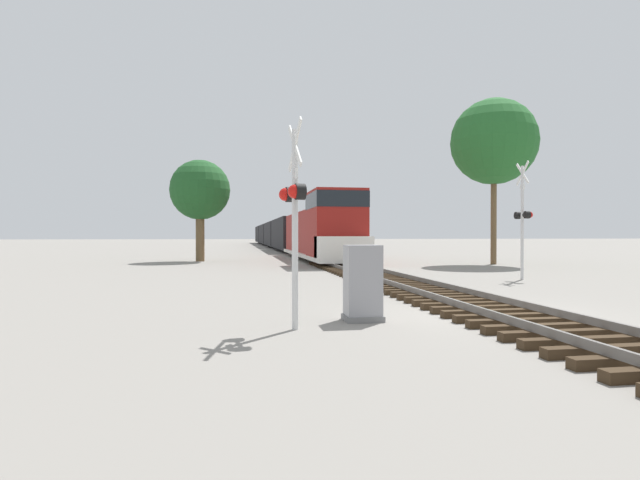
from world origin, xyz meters
TOP-DOWN VIEW (x-y plane):
  - ground_plane at (0.00, 0.00)m, footprint 400.00×400.00m
  - rail_track_bed at (0.00, -0.00)m, footprint 2.60×160.00m
  - freight_train at (0.00, 57.93)m, footprint 2.96×88.26m
  - crossing_signal_near at (-4.62, -1.05)m, footprint 0.44×1.01m
  - crossing_signal_far at (5.69, 7.93)m, footprint 0.34×1.00m
  - relay_cabinet at (-3.07, -0.31)m, footprint 0.80×0.65m
  - tree_far_right at (9.87, 17.83)m, footprint 5.23×5.23m
  - tree_mid_background at (-8.10, 24.30)m, footprint 4.06×4.06m

SIDE VIEW (x-z plane):
  - ground_plane at x=0.00m, z-range 0.00..0.00m
  - rail_track_bed at x=0.00m, z-range -0.02..0.29m
  - relay_cabinet at x=-3.07m, z-range -0.01..1.58m
  - freight_train at x=0.00m, z-range -0.29..4.07m
  - crossing_signal_near at x=-4.62m, z-range 0.39..4.36m
  - crossing_signal_far at x=5.69m, z-range 0.19..4.94m
  - tree_mid_background at x=-8.10m, z-range 1.36..8.26m
  - tree_far_right at x=9.87m, z-range 2.42..12.54m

